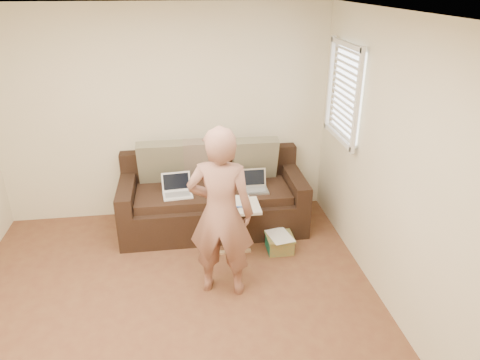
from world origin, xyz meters
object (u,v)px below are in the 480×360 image
Objects in this scene: laptop_silver at (254,191)px; side_table at (235,229)px; drinking_glass at (218,197)px; laptop_white at (178,196)px; person at (221,214)px; sofa at (213,195)px; striped_box at (280,243)px.

side_table is (-0.30, -0.47, -0.22)m from laptop_silver.
side_table is 4.97× the size of drinking_glass.
side_table is at bearing -43.63° from laptop_white.
laptop_silver is 0.19× the size of person.
laptop_white is at bearing 179.90° from laptop_silver.
laptop_white is 0.56× the size of side_table.
striped_box is (0.69, -0.65, -0.33)m from sofa.
person is at bearing -91.01° from sofa.
laptop_white is 1.21m from person.
sofa is 0.66m from side_table.
sofa reaches higher than side_table.
striped_box is (0.67, -0.14, -0.56)m from drinking_glass.
laptop_silver is at bearing -17.46° from sofa.
laptop_silver is 0.60m from drinking_glass.
striped_box is at bearing -11.50° from drinking_glass.
person is 1.19m from striped_box.
drinking_glass is at bearing -78.78° from person.
side_table is 0.55m from striped_box.
drinking_glass reaches higher than striped_box.
person is 14.18× the size of drinking_glass.
person is 5.63× the size of striped_box.
sofa is 1.29× the size of person.
sofa is 1.31m from person.
side_table is (0.18, -0.62, -0.13)m from sofa.
side_table reaches higher than striped_box.
sofa is at bearing 92.40° from drinking_glass.
person is 2.85× the size of side_table.
person is at bearing -114.66° from laptop_silver.
laptop_silver is 0.54× the size of side_table.
sofa reaches higher than laptop_white.
person is at bearing -93.42° from drinking_glass.
laptop_white is 1.29m from striped_box.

